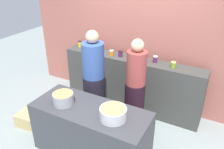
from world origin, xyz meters
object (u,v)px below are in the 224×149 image
Objects in this scene: preserve_jar_0 at (80,44)px; preserve_jar_2 at (90,48)px; cooking_pot_left at (63,98)px; cooking_pot_center at (113,113)px; cook_in_cap at (135,91)px; cook_with_tongs at (94,85)px; bread_crate at (30,119)px; preserve_jar_6 at (144,57)px; preserve_jar_4 at (111,53)px; preserve_jar_8 at (173,65)px; preserve_jar_3 at (95,49)px; preserve_jar_5 at (120,54)px; preserve_jar_1 at (86,46)px; preserve_jar_7 at (155,59)px.

preserve_jar_0 is 0.32m from preserve_jar_2.
cooking_pot_left is 0.83× the size of cooking_pot_center.
cook_with_tongs is at bearing -164.85° from cook_in_cap.
cook_in_cap is (1.53, -0.64, -0.36)m from preserve_jar_0.
cooking_pot_left is 0.75× the size of bread_crate.
preserve_jar_6 is at bearing 1.33° from preserve_jar_2.
preserve_jar_6 is 0.09× the size of cook_in_cap.
preserve_jar_4 is 0.97× the size of preserve_jar_8.
cooking_pot_center reaches higher than bread_crate.
preserve_jar_3 reaches higher than cooking_pot_center.
preserve_jar_2 is 0.06× the size of cook_in_cap.
preserve_jar_8 is (1.66, -0.00, 0.00)m from preserve_jar_2.
preserve_jar_6 reaches higher than preserve_jar_4.
preserve_jar_0 is at bearing 177.39° from preserve_jar_8.
preserve_jar_4 is 1.91m from bread_crate.
preserve_jar_5 is at bearing 113.08° from cooking_pot_center.
cook_with_tongs is 1.05× the size of cook_in_cap.
preserve_jar_6 is 0.54m from preserve_jar_8.
preserve_jar_0 reaches higher than preserve_jar_3.
preserve_jar_6 is (0.46, 0.00, 0.02)m from preserve_jar_5.
cooking_pot_center is 0.21× the size of cook_with_tongs.
preserve_jar_1 is 1.43× the size of preserve_jar_4.
preserve_jar_7 reaches higher than cooking_pot_left.
preserve_jar_3 is 0.54m from preserve_jar_5.
preserve_jar_2 is 0.82× the size of preserve_jar_7.
preserve_jar_4 is at bearing 54.88° from bread_crate.
preserve_jar_7 is at bearing 5.11° from preserve_jar_4.
preserve_jar_7 reaches higher than cooking_pot_center.
cooking_pot_center is 0.90× the size of bread_crate.
cooking_pot_center is at bearing -43.03° from cook_with_tongs.
preserve_jar_5 is 1.57m from cooking_pot_center.
preserve_jar_5 is at bearing 178.54° from preserve_jar_8.
preserve_jar_1 and preserve_jar_6 have the same top height.
cooking_pot_center is (0.78, -1.40, -0.21)m from preserve_jar_4.
preserve_jar_2 is 0.25× the size of bread_crate.
preserve_jar_8 is 0.29× the size of cooking_pot_center.
preserve_jar_4 is (0.36, -0.00, -0.01)m from preserve_jar_3.
preserve_jar_6 is 1.18× the size of preserve_jar_7.
preserve_jar_4 is 0.18m from preserve_jar_5.
preserve_jar_7 reaches higher than preserve_jar_2.
cook_with_tongs reaches higher than preserve_jar_6.
preserve_jar_0 reaches higher than preserve_jar_7.
preserve_jar_5 is at bearing 10.70° from preserve_jar_4.
preserve_jar_8 is (1.75, -0.02, -0.02)m from preserve_jar_1.
preserve_jar_2 is at bearing 179.97° from preserve_jar_8.
preserve_jar_6 reaches higher than preserve_jar_3.
cook_in_cap reaches higher than preserve_jar_6.
preserve_jar_4 is 0.97m from cook_in_cap.
preserve_jar_0 is 0.88× the size of preserve_jar_6.
preserve_jar_4 is at bearing -169.30° from preserve_jar_5.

